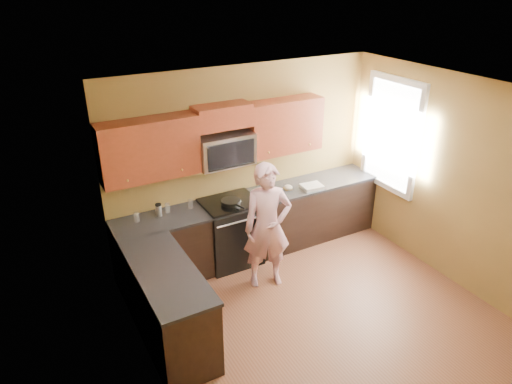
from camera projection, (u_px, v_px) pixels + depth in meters
floor at (323, 319)px, 5.61m from camera, size 4.00×4.00×0.00m
ceiling at (340, 97)px, 4.44m from camera, size 4.00×4.00×0.00m
wall_back at (244, 161)px, 6.60m from camera, size 4.00×0.00×4.00m
wall_front at (496, 336)px, 3.45m from camera, size 4.00×0.00×4.00m
wall_left at (150, 274)px, 4.15m from camera, size 0.00×4.00×4.00m
wall_right at (458, 184)px, 5.90m from camera, size 0.00×4.00×4.00m
cabinet_back_run at (255, 226)px, 6.76m from camera, size 4.00×0.60×0.88m
cabinet_left_run at (168, 306)px, 5.15m from camera, size 0.60×1.60×0.88m
countertop_back at (255, 198)px, 6.55m from camera, size 4.00×0.62×0.04m
countertop_left at (165, 271)px, 4.95m from camera, size 0.62×1.60×0.04m
stove at (231, 231)px, 6.55m from camera, size 0.76×0.65×0.95m
microwave at (225, 164)px, 6.23m from camera, size 0.76×0.40×0.42m
upper_cab_left at (152, 178)px, 5.82m from camera, size 1.22×0.33×0.75m
upper_cab_right at (283, 151)px, 6.67m from camera, size 1.12×0.33×0.75m
upper_cab_over_mw at (222, 116)px, 5.98m from camera, size 0.76×0.33×0.30m
window at (392, 135)px, 6.71m from camera, size 0.06×1.06×1.66m
woman at (267, 227)px, 5.92m from camera, size 0.71×0.57×1.70m
frying_pan at (231, 204)px, 6.27m from camera, size 0.37×0.51×0.06m
butter_tub at (270, 196)px, 6.57m from camera, size 0.13×0.13×0.08m
toast_slice at (288, 189)px, 6.76m from camera, size 0.13×0.13×0.01m
napkin_a at (237, 201)px, 6.35m from camera, size 0.12×0.13×0.06m
napkin_b at (288, 187)px, 6.75m from camera, size 0.16×0.17×0.07m
dish_towel at (312, 187)px, 6.79m from camera, size 0.32×0.27×0.05m
travel_mug at (159, 216)px, 6.03m from camera, size 0.09×0.09×0.17m
glass_a at (137, 217)px, 5.88m from camera, size 0.09×0.09×0.12m
glass_b at (190, 204)px, 6.20m from camera, size 0.08×0.08×0.12m
glass_c at (167, 208)px, 6.10m from camera, size 0.08×0.08×0.12m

